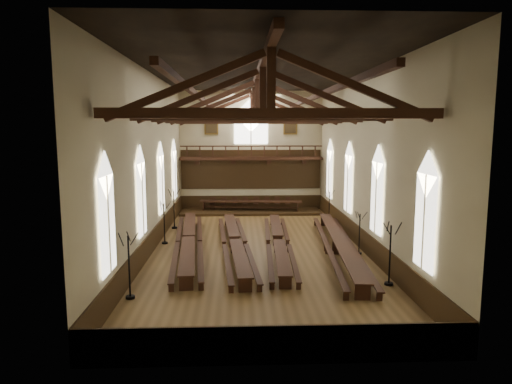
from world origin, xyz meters
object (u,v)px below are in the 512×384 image
candelabrum_left_near (130,278)px  candelabrum_left_mid (164,231)px  refectory_row_b (235,241)px  candelabrum_right_mid (359,241)px  dais (251,211)px  refectory_row_a (188,239)px  refectory_row_d (339,243)px  candelabrum_right_near (389,266)px  candelabrum_right_far (329,213)px  candelabrum_left_far (174,216)px  refectory_row_c (279,240)px  high_table (251,202)px

candelabrum_left_near → candelabrum_left_mid: (0.00, 8.94, -0.06)m
candelabrum_left_near → candelabrum_left_mid: candelabrum_left_near is taller
refectory_row_b → candelabrum_right_mid: size_ratio=6.01×
dais → candelabrum_left_near: (-5.47, -18.90, 0.75)m
refectory_row_a → dais: 11.85m
refectory_row_d → dais: size_ratio=1.32×
candelabrum_right_near → candelabrum_right_far: (0.00, 13.38, -0.13)m
refectory_row_b → candelabrum_left_far: candelabrum_left_far is taller
refectory_row_c → refectory_row_d: 3.44m
candelabrum_left_far → candelabrum_right_far: (11.10, 1.36, -0.10)m
dais → candelabrum_right_near: 18.61m
candelabrum_left_far → refectory_row_a: bearing=-74.2°
candelabrum_right_mid → refectory_row_c: bearing=164.3°
high_table → candelabrum_right_near: candelabrum_right_near is taller
high_table → candelabrum_right_far: 7.11m
high_table → refectory_row_c: bearing=-83.6°
candelabrum_right_mid → candelabrum_left_mid: bearing=166.2°
candelabrum_right_near → refectory_row_d: bearing=101.0°
refectory_row_d → candelabrum_right_near: candelabrum_right_near is taller
refectory_row_a → candelabrum_left_near: 7.88m
candelabrum_right_mid → candelabrum_right_far: size_ratio=0.98×
high_table → candelabrum_left_near: candelabrum_left_near is taller
candelabrum_left_far → candelabrum_right_mid: 13.11m
high_table → candelabrum_left_far: size_ratio=3.02×
candelabrum_left_near → candelabrum_right_far: bearing=52.7°
dais → candelabrum_right_near: candelabrum_right_near is taller
candelabrum_right_mid → candelabrum_right_far: 8.35m
refectory_row_b → candelabrum_right_near: size_ratio=5.01×
candelabrum_left_near → candelabrum_right_near: bearing=6.1°
high_table → candelabrum_left_far: (-5.47, -5.70, -0.02)m
refectory_row_a → dais: size_ratio=1.29×
refectory_row_a → refectory_row_d: refectory_row_d is taller
candelabrum_left_near → refectory_row_a: bearing=78.6°
high_table → candelabrum_right_mid: bearing=-66.1°
candelabrum_right_near → candelabrum_left_near: bearing=-173.9°
dais → candelabrum_left_mid: bearing=-118.8°
dais → candelabrum_right_far: (5.63, -4.33, 0.64)m
refectory_row_b → candelabrum_left_near: (-4.23, -7.30, 0.31)m
candelabrum_left_mid → refectory_row_b: bearing=-21.3°
candelabrum_right_mid → candelabrum_right_near: bearing=-90.0°
candelabrum_right_near → candelabrum_right_mid: 5.04m
refectory_row_c → refectory_row_d: refectory_row_d is taller
refectory_row_c → candelabrum_right_near: size_ratio=4.87×
candelabrum_left_near → candelabrum_right_mid: bearing=29.2°
refectory_row_a → refectory_row_c: bearing=-3.1°
refectory_row_c → candelabrum_left_far: (-6.75, 5.77, 0.34)m
candelabrum_right_mid → high_table: bearing=113.9°
candelabrum_right_mid → refectory_row_b: bearing=171.0°
refectory_row_c → candelabrum_left_near: candelabrum_left_near is taller
candelabrum_left_mid → candelabrum_right_near: bearing=-35.0°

